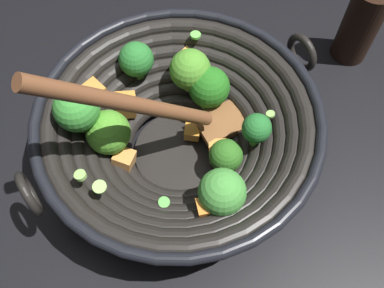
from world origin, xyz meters
The scene contains 3 objects.
ground_plane centered at (0.00, 0.00, 0.00)m, with size 4.00×4.00×0.00m, color black.
wok centered at (0.00, 0.00, 0.07)m, with size 0.36×0.37×0.25m.
soy_sauce_bottle centered at (0.16, -0.28, 0.07)m, with size 0.06×0.06×0.17m.
Camera 1 is at (-0.28, 0.01, 0.53)m, focal length 40.12 mm.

